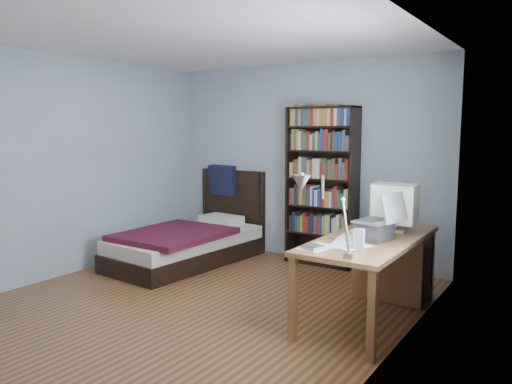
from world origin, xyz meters
TOP-DOWN VIEW (x-y plane):
  - room at (0.03, -0.00)m, footprint 4.20×4.24m
  - desk at (1.51, 1.02)m, footprint 0.75×1.71m
  - crt_monitor at (1.57, 0.95)m, footprint 0.43×0.39m
  - laptop at (1.59, 0.47)m, footprint 0.40×0.39m
  - desk_lamp at (1.50, -0.63)m, footprint 0.25×0.56m
  - keyboard at (1.38, 0.45)m, footprint 0.19×0.42m
  - speaker at (1.58, 0.08)m, footprint 0.09×0.09m
  - soda_can at (1.37, 0.77)m, footprint 0.06×0.06m
  - mouse at (1.50, 0.86)m, footprint 0.07×0.12m
  - phone_silver at (1.27, 0.27)m, footprint 0.05×0.10m
  - phone_grey at (1.23, 0.04)m, footprint 0.06×0.09m
  - external_drive at (1.28, -0.11)m, footprint 0.16×0.16m
  - bookshelf at (0.35, 1.94)m, footprint 0.87×0.30m
  - bed at (-1.08, 1.13)m, footprint 1.14×2.11m

SIDE VIEW (x-z plane):
  - bed at x=-1.08m, z-range -0.33..0.84m
  - desk at x=1.51m, z-range 0.06..0.79m
  - phone_silver at x=1.27m, z-range 0.73..0.75m
  - phone_grey at x=1.23m, z-range 0.73..0.75m
  - external_drive at x=1.28m, z-range 0.73..0.76m
  - keyboard at x=1.38m, z-range 0.72..0.76m
  - mouse at x=1.50m, z-range 0.73..0.77m
  - soda_can at x=1.37m, z-range 0.73..0.84m
  - speaker at x=1.58m, z-range 0.73..0.89m
  - laptop at x=1.59m, z-range 0.64..1.06m
  - bookshelf at x=0.35m, z-range 0.00..1.95m
  - crt_monitor at x=1.57m, z-range 0.76..1.21m
  - room at x=0.03m, z-range 0.00..2.50m
  - desk_lamp at x=1.50m, z-range 0.93..1.59m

